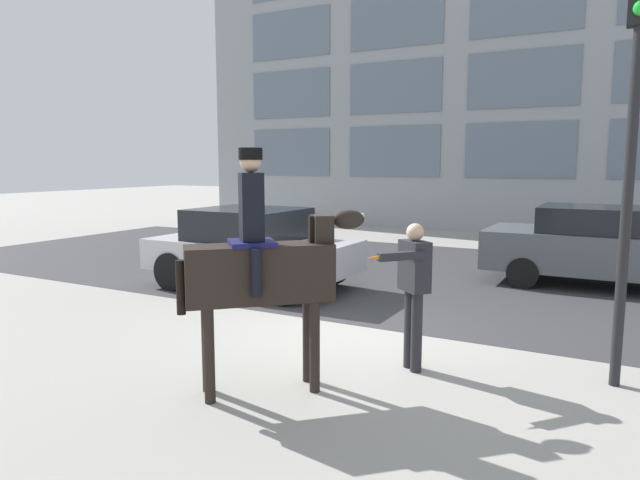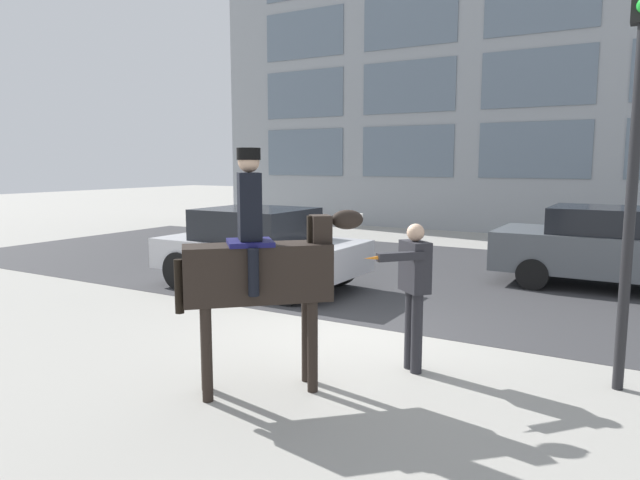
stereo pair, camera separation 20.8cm
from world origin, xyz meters
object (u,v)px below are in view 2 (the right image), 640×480
pedestrian_bystander (414,285)px  street_car_far_lane (618,247)px  mounted_horse_lead (261,267)px  traffic_light (638,105)px  street_car_near_lane (259,246)px

pedestrian_bystander → street_car_far_lane: pedestrian_bystander is taller
street_car_far_lane → pedestrian_bystander: bearing=-106.1°
mounted_horse_lead → pedestrian_bystander: (1.16, 1.34, -0.32)m
traffic_light → pedestrian_bystander: bearing=-164.2°
street_car_near_lane → street_car_far_lane: 6.86m
pedestrian_bystander → traffic_light: 2.93m
street_car_near_lane → street_car_far_lane: bearing=29.3°
street_car_near_lane → mounted_horse_lead: bearing=-53.2°
traffic_light → mounted_horse_lead: bearing=-149.3°
street_car_far_lane → traffic_light: (0.33, -5.52, 2.17)m
pedestrian_bystander → traffic_light: size_ratio=0.38×
mounted_horse_lead → street_car_near_lane: 5.14m
mounted_horse_lead → street_car_far_lane: bearing=25.0°
street_car_near_lane → traffic_light: 7.02m
pedestrian_bystander → traffic_light: bearing=146.4°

